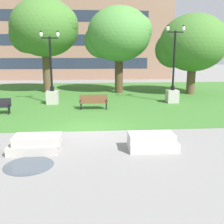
# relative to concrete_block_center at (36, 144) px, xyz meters

# --- Properties ---
(ground_plane) EXTENTS (140.00, 140.00, 0.00)m
(ground_plane) POSITION_rel_concrete_block_center_xyz_m (1.90, 2.48, -0.31)
(ground_plane) COLOR gray
(grass_lawn) EXTENTS (40.00, 20.00, 0.02)m
(grass_lawn) POSITION_rel_concrete_block_center_xyz_m (1.90, 12.48, -0.30)
(grass_lawn) COLOR #3D752D
(grass_lawn) RESTS_ON ground
(concrete_block_center) EXTENTS (1.87, 0.90, 0.64)m
(concrete_block_center) POSITION_rel_concrete_block_center_xyz_m (0.00, 0.00, 0.00)
(concrete_block_center) COLOR #B2ADA3
(concrete_block_center) RESTS_ON ground
(concrete_block_left) EXTENTS (1.80, 0.90, 0.64)m
(concrete_block_left) POSITION_rel_concrete_block_center_xyz_m (4.23, -0.11, 0.00)
(concrete_block_left) COLOR #BCB7B2
(concrete_block_left) RESTS_ON ground
(puddle) EXTENTS (1.58, 1.58, 0.01)m
(puddle) POSITION_rel_concrete_block_center_xyz_m (-0.00, -1.17, -0.30)
(puddle) COLOR #47515B
(puddle) RESTS_ON ground
(park_bench_near_left) EXTENTS (1.80, 0.54, 0.90)m
(park_bench_near_left) POSITION_rel_concrete_block_center_xyz_m (2.15, 7.32, 0.23)
(park_bench_near_left) COLOR brown
(park_bench_near_left) RESTS_ON grass_lawn
(lamp_post_center) EXTENTS (1.32, 0.80, 4.98)m
(lamp_post_center) POSITION_rel_concrete_block_center_xyz_m (-0.72, 9.37, 0.73)
(lamp_post_center) COLOR #ADA89E
(lamp_post_center) RESTS_ON grass_lawn
(lamp_post_left) EXTENTS (1.32, 0.80, 5.40)m
(lamp_post_left) POSITION_rel_concrete_block_center_xyz_m (7.83, 9.16, 0.80)
(lamp_post_left) COLOR #ADA89E
(lamp_post_left) RESTS_ON grass_lawn
(tree_near_left) EXTENTS (5.77, 5.50, 7.45)m
(tree_near_left) POSITION_rel_concrete_block_center_xyz_m (4.41, 14.32, 4.75)
(tree_near_left) COLOR #4C3823
(tree_near_left) RESTS_ON grass_lawn
(tree_near_right) EXTENTS (6.19, 5.90, 8.18)m
(tree_near_right) POSITION_rel_concrete_block_center_xyz_m (-2.06, 15.19, 5.30)
(tree_near_right) COLOR brown
(tree_near_right) RESTS_ON grass_lawn
(tree_far_left) EXTENTS (5.90, 5.62, 6.73)m
(tree_far_left) POSITION_rel_concrete_block_center_xyz_m (10.58, 13.07, 3.99)
(tree_far_left) COLOR brown
(tree_far_left) RESTS_ON grass_lawn
(building_facade_distant) EXTENTS (27.93, 1.03, 13.03)m
(building_facade_distant) POSITION_rel_concrete_block_center_xyz_m (-0.87, 26.98, 6.20)
(building_facade_distant) COLOR #8E6B56
(building_facade_distant) RESTS_ON ground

